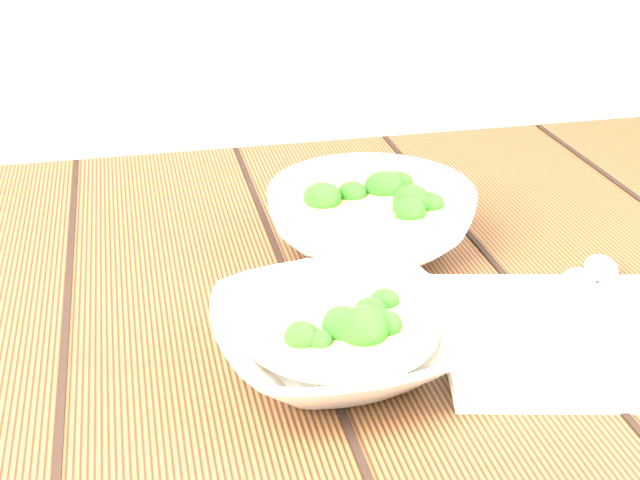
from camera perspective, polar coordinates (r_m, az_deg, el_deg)
table at (r=0.87m, az=-0.17°, el=-10.39°), size 1.20×0.80×0.75m
soup_bowl_front at (r=0.70m, az=1.23°, el=-6.26°), size 0.21×0.21×0.06m
soup_bowl_back at (r=0.88m, az=3.27°, el=1.48°), size 0.21×0.21×0.07m
trivet at (r=0.81m, az=2.04°, el=-2.31°), size 0.11×0.11×0.03m
napkin at (r=0.76m, az=16.51°, el=-5.96°), size 0.27×0.24×0.01m
spoon_left at (r=0.79m, az=16.03°, el=-3.80°), size 0.12×0.17×0.01m
spoon_right at (r=0.82m, az=17.68°, el=-2.90°), size 0.10×0.18×0.01m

